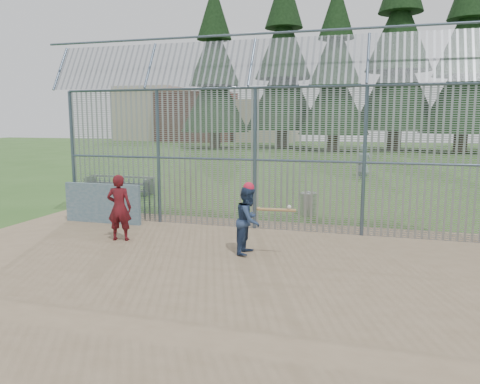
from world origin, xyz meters
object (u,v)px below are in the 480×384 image
(dugout_wall, at_px, (103,203))
(trash_can, at_px, (308,204))
(batter, at_px, (249,220))
(bleacher, at_px, (119,184))
(onlooker, at_px, (119,208))

(dugout_wall, xyz_separation_m, trash_can, (5.81, 3.00, -0.24))
(batter, bearing_deg, bleacher, 49.92)
(onlooker, bearing_deg, bleacher, -71.82)
(batter, xyz_separation_m, onlooker, (-3.52, 0.23, 0.07))
(dugout_wall, height_order, batter, batter)
(onlooker, bearing_deg, trash_can, -144.54)
(batter, xyz_separation_m, trash_can, (0.70, 4.94, -0.43))
(batter, bearing_deg, trash_can, -4.95)
(batter, height_order, onlooker, onlooker)
(dugout_wall, height_order, bleacher, dugout_wall)
(batter, height_order, trash_can, batter)
(dugout_wall, distance_m, bleacher, 5.88)
(batter, xyz_separation_m, bleacher, (-7.69, 7.22, -0.40))
(bleacher, bearing_deg, onlooker, -59.17)
(onlooker, height_order, trash_can, onlooker)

